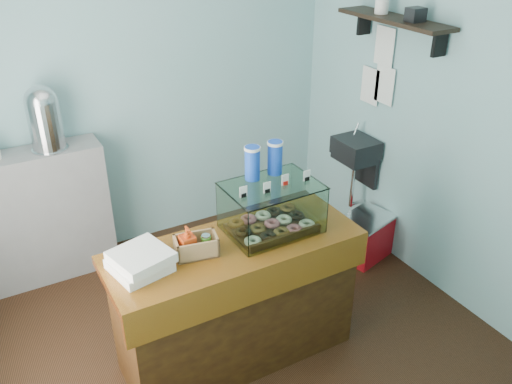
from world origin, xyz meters
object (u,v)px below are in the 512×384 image
counter (236,301)px  red_cooler (365,236)px  coffee_urn (44,117)px  display_case (270,204)px

counter → red_cooler: (1.51, 0.49, -0.26)m
counter → coffee_urn: bearing=116.0°
display_case → red_cooler: display_case is taller
red_cooler → display_case: bearing=-176.5°
red_cooler → counter: bearing=-177.3°
display_case → counter: bearing=-166.4°
coffee_urn → red_cooler: bearing=-25.2°
counter → display_case: (0.29, 0.07, 0.61)m
display_case → red_cooler: (1.22, 0.42, -0.87)m
counter → coffee_urn: (-0.76, 1.56, 0.90)m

